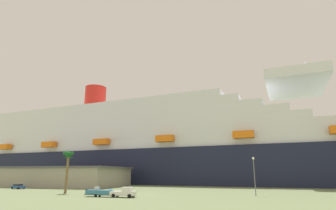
{
  "coord_description": "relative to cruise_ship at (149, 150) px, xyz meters",
  "views": [
    {
      "loc": [
        28.0,
        -66.83,
        5.15
      ],
      "look_at": [
        -4.01,
        25.46,
        29.4
      ],
      "focal_mm": 29.39,
      "sensor_mm": 36.0,
      "label": 1
    }
  ],
  "objects": [
    {
      "name": "ground_plane",
      "position": [
        28.24,
        -35.3,
        -16.81
      ],
      "size": [
        600.0,
        600.0,
        0.0
      ],
      "primitive_type": "plane",
      "color": "#66754C"
    },
    {
      "name": "small_boat_on_trailer",
      "position": [
        21.16,
        -76.25,
        -15.85
      ],
      "size": [
        8.34,
        2.19,
        2.15
      ],
      "color": "#595960",
      "rests_on": "ground_plane"
    },
    {
      "name": "parked_car_blue_suv",
      "position": [
        -22.36,
        -58.3,
        -15.98
      ],
      "size": [
        4.65,
        2.36,
        1.58
      ],
      "color": "#264C99",
      "rests_on": "ground_plane"
    },
    {
      "name": "cruise_ship",
      "position": [
        0.0,
        0.0,
        0.0
      ],
      "size": [
        285.04,
        50.69,
        61.41
      ],
      "color": "#191E38",
      "rests_on": "ground_plane"
    },
    {
      "name": "palm_tree",
      "position": [
        5.81,
        -69.43,
        -8.08
      ],
      "size": [
        3.21,
        3.17,
        10.97
      ],
      "color": "brown",
      "rests_on": "ground_plane"
    },
    {
      "name": "pickup_truck",
      "position": [
        26.59,
        -75.93,
        -15.77
      ],
      "size": [
        5.71,
        2.55,
        2.2
      ],
      "color": "white",
      "rests_on": "ground_plane"
    },
    {
      "name": "street_lamp",
      "position": [
        53.62,
        -62.54,
        -11.14
      ],
      "size": [
        0.56,
        0.56,
        8.84
      ],
      "color": "slate",
      "rests_on": "ground_plane"
    },
    {
      "name": "terminal_building",
      "position": [
        -21.86,
        -38.74,
        -13.01
      ],
      "size": [
        52.53,
        31.15,
        7.56
      ],
      "color": "gray",
      "rests_on": "ground_plane"
    }
  ]
}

